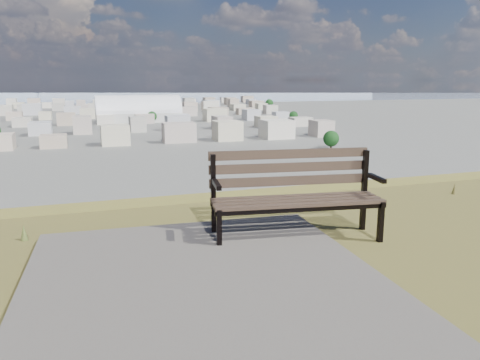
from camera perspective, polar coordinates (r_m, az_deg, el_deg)
name	(u,v)px	position (r m, az deg, el deg)	size (l,w,h in m)	color
park_bench	(295,190)	(5.36, 6.66, -1.22)	(1.98, 0.88, 1.00)	#402F25
gravel_patch	(219,313)	(3.74, -2.60, -15.85)	(3.12, 4.45, 0.09)	#5D5750
arena	(139,113)	(316.63, -12.27, 7.93)	(53.90, 22.80, 22.75)	beige
city_blocks	(84,110)	(397.74, -18.43, 8.11)	(395.00, 361.00, 7.00)	beige
city_trees	(42,116)	(323.18, -23.00, 7.24)	(406.52, 387.20, 9.98)	#37271B
bay_water	(81,95)	(903.00, -18.81, 9.75)	(2400.00, 700.00, 0.12)	#8F9FB6
far_hills	(56,81)	(1406.71, -21.52, 11.21)	(2050.00, 340.00, 60.00)	#92A1B6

